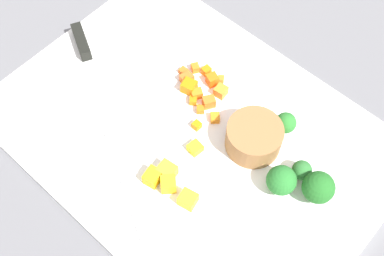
% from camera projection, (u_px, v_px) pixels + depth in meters
% --- Properties ---
extents(ground_plane, '(4.00, 4.00, 0.00)m').
position_uv_depth(ground_plane, '(192.00, 136.00, 0.68)').
color(ground_plane, slate).
extents(cutting_board, '(0.52, 0.37, 0.01)m').
position_uv_depth(cutting_board, '(192.00, 134.00, 0.68)').
color(cutting_board, white).
rests_on(cutting_board, ground_plane).
extents(prep_bowl, '(0.07, 0.07, 0.04)m').
position_uv_depth(prep_bowl, '(254.00, 137.00, 0.64)').
color(prep_bowl, '#98673B').
rests_on(prep_bowl, cutting_board).
extents(chef_knife, '(0.32, 0.17, 0.02)m').
position_uv_depth(chef_knife, '(98.00, 90.00, 0.70)').
color(chef_knife, silver).
rests_on(chef_knife, cutting_board).
extents(carrot_dice_0, '(0.02, 0.02, 0.01)m').
position_uv_depth(carrot_dice_0, '(195.00, 68.00, 0.72)').
color(carrot_dice_0, orange).
rests_on(carrot_dice_0, cutting_board).
extents(carrot_dice_1, '(0.01, 0.01, 0.01)m').
position_uv_depth(carrot_dice_1, '(198.00, 126.00, 0.67)').
color(carrot_dice_1, orange).
rests_on(carrot_dice_1, cutting_board).
extents(carrot_dice_2, '(0.01, 0.01, 0.01)m').
position_uv_depth(carrot_dice_2, '(183.00, 71.00, 0.72)').
color(carrot_dice_2, orange).
rests_on(carrot_dice_2, cutting_board).
extents(carrot_dice_3, '(0.02, 0.02, 0.01)m').
position_uv_depth(carrot_dice_3, '(197.00, 94.00, 0.69)').
color(carrot_dice_3, orange).
rests_on(carrot_dice_3, cutting_board).
extents(carrot_dice_4, '(0.01, 0.01, 0.01)m').
position_uv_depth(carrot_dice_4, '(206.00, 71.00, 0.71)').
color(carrot_dice_4, orange).
rests_on(carrot_dice_4, cutting_board).
extents(carrot_dice_5, '(0.01, 0.01, 0.01)m').
position_uv_depth(carrot_dice_5, '(200.00, 110.00, 0.68)').
color(carrot_dice_5, orange).
rests_on(carrot_dice_5, cutting_board).
extents(carrot_dice_6, '(0.02, 0.02, 0.01)m').
position_uv_depth(carrot_dice_6, '(193.00, 101.00, 0.69)').
color(carrot_dice_6, orange).
rests_on(carrot_dice_6, cutting_board).
extents(carrot_dice_7, '(0.02, 0.02, 0.02)m').
position_uv_depth(carrot_dice_7, '(212.00, 80.00, 0.70)').
color(carrot_dice_7, orange).
rests_on(carrot_dice_7, cutting_board).
extents(carrot_dice_8, '(0.01, 0.01, 0.01)m').
position_uv_depth(carrot_dice_8, '(221.00, 79.00, 0.71)').
color(carrot_dice_8, orange).
rests_on(carrot_dice_8, cutting_board).
extents(carrot_dice_9, '(0.02, 0.02, 0.01)m').
position_uv_depth(carrot_dice_9, '(221.00, 91.00, 0.70)').
color(carrot_dice_9, orange).
rests_on(carrot_dice_9, cutting_board).
extents(carrot_dice_10, '(0.02, 0.02, 0.01)m').
position_uv_depth(carrot_dice_10, '(215.00, 118.00, 0.68)').
color(carrot_dice_10, orange).
rests_on(carrot_dice_10, cutting_board).
extents(carrot_dice_11, '(0.02, 0.02, 0.01)m').
position_uv_depth(carrot_dice_11, '(187.00, 78.00, 0.71)').
color(carrot_dice_11, orange).
rests_on(carrot_dice_11, cutting_board).
extents(carrot_dice_12, '(0.02, 0.02, 0.02)m').
position_uv_depth(carrot_dice_12, '(209.00, 102.00, 0.69)').
color(carrot_dice_12, orange).
rests_on(carrot_dice_12, cutting_board).
extents(carrot_dice_13, '(0.02, 0.02, 0.02)m').
position_uv_depth(carrot_dice_13, '(189.00, 87.00, 0.70)').
color(carrot_dice_13, orange).
rests_on(carrot_dice_13, cutting_board).
extents(pepper_dice_0, '(0.02, 0.02, 0.02)m').
position_uv_depth(pepper_dice_0, '(167.00, 171.00, 0.63)').
color(pepper_dice_0, yellow).
rests_on(pepper_dice_0, cutting_board).
extents(pepper_dice_1, '(0.03, 0.03, 0.02)m').
position_uv_depth(pepper_dice_1, '(168.00, 184.00, 0.62)').
color(pepper_dice_1, yellow).
rests_on(pepper_dice_1, cutting_board).
extents(pepper_dice_2, '(0.02, 0.02, 0.02)m').
position_uv_depth(pepper_dice_2, '(188.00, 199.00, 0.61)').
color(pepper_dice_2, yellow).
rests_on(pepper_dice_2, cutting_board).
extents(pepper_dice_3, '(0.02, 0.02, 0.01)m').
position_uv_depth(pepper_dice_3, '(195.00, 148.00, 0.65)').
color(pepper_dice_3, yellow).
rests_on(pepper_dice_3, cutting_board).
extents(pepper_dice_4, '(0.02, 0.02, 0.02)m').
position_uv_depth(pepper_dice_4, '(153.00, 177.00, 0.63)').
color(pepper_dice_4, yellow).
rests_on(pepper_dice_4, cutting_board).
extents(broccoli_floret_0, '(0.04, 0.04, 0.04)m').
position_uv_depth(broccoli_floret_0, '(281.00, 180.00, 0.61)').
color(broccoli_floret_0, '#80B96B').
rests_on(broccoli_floret_0, cutting_board).
extents(broccoli_floret_1, '(0.04, 0.04, 0.05)m').
position_uv_depth(broccoli_floret_1, '(318.00, 188.00, 0.60)').
color(broccoli_floret_1, '#8BB464').
rests_on(broccoli_floret_1, cutting_board).
extents(broccoli_floret_2, '(0.03, 0.03, 0.03)m').
position_uv_depth(broccoli_floret_2, '(286.00, 123.00, 0.66)').
color(broccoli_floret_2, '#81B460').
rests_on(broccoli_floret_2, cutting_board).
extents(broccoli_floret_3, '(0.03, 0.03, 0.03)m').
position_uv_depth(broccoli_floret_3, '(302.00, 170.00, 0.63)').
color(broccoli_floret_3, '#8DBF64').
rests_on(broccoli_floret_3, cutting_board).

